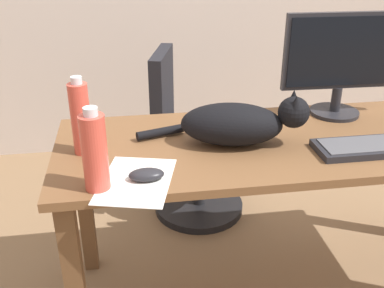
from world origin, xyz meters
The scene contains 10 objects.
ground_plane centered at (0.00, 0.00, 0.00)m, with size 8.00×8.00×0.00m, color #846647.
desk centered at (0.00, 0.00, 0.61)m, with size 1.66×0.63×0.71m.
office_chair centered at (-0.25, 0.65, 0.37)m, with size 0.50×0.48×0.88m.
monitor centered at (0.29, 0.20, 0.94)m, with size 0.48×0.20×0.41m.
keyboard centered at (0.29, -0.14, 0.73)m, with size 0.44×0.15×0.03m.
cat centered at (-0.18, -0.01, 0.79)m, with size 0.60×0.26×0.20m.
computer_mouse centered at (-0.52, -0.22, 0.73)m, with size 0.11×0.06×0.04m, color #232328.
paper_sheet centered at (-0.55, -0.22, 0.71)m, with size 0.21×0.30×0.00m, color white.
water_bottle centered at (-0.66, -0.25, 0.83)m, with size 0.07×0.07×0.26m.
spray_bottle centered at (-0.72, 0.00, 0.84)m, with size 0.07×0.07×0.27m.
Camera 1 is at (-0.56, -1.43, 1.41)m, focal length 41.92 mm.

